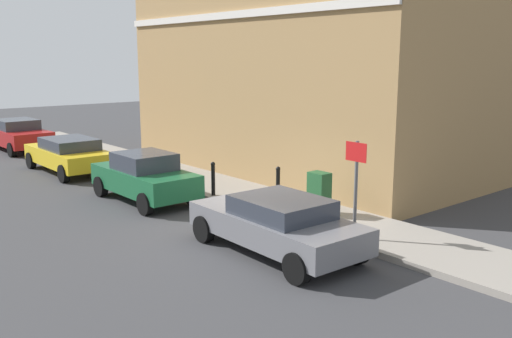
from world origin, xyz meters
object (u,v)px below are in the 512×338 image
Objects in this scene: bollard_near_cabinet at (278,183)px; car_grey at (277,223)px; bollard_far_kerb at (213,177)px; car_green at (145,177)px; car_red at (17,134)px; street_sign at (356,175)px; car_yellow at (69,154)px; utility_cabinet at (319,195)px.

car_grey is at bearing -132.48° from bollard_near_cabinet.
bollard_far_kerb is (1.70, 4.79, 0.01)m from car_grey.
car_red is at bearing -0.76° from car_green.
car_red is 19.17m from street_sign.
utility_cabinet is at bearing -165.80° from car_yellow.
car_grey is at bearing 179.36° from car_green.
car_red is 4.37× the size of bollard_far_kerb.
car_yellow reaches higher than utility_cabinet.
car_yellow is at bearing 103.87° from bollard_far_kerb.
car_yellow is 4.30× the size of bollard_near_cabinet.
car_green is 2.07m from bollard_far_kerb.
car_green is 3.78× the size of bollard_far_kerb.
car_green is 3.78× the size of bollard_near_cabinet.
bollard_far_kerb is (1.54, -13.56, -0.05)m from car_red.
utility_cabinet is at bearing -93.28° from bollard_near_cabinet.
car_red is at bearing 0.88° from car_grey.
street_sign is (0.05, -5.53, 0.96)m from bollard_far_kerb.
car_yellow reaches higher than bollard_near_cabinet.
car_green is 3.42× the size of utility_cabinet.
utility_cabinet is at bearing 65.99° from street_sign.
bollard_near_cabinet is at bearing 86.72° from utility_cabinet.
car_yellow is at bearing 0.39° from car_green.
bollard_near_cabinet is at bearing -60.66° from bollard_far_kerb.
car_red is 15.59m from bollard_near_cabinet.
car_grey is 0.97× the size of car_red.
car_yellow is 4.30× the size of bollard_far_kerb.
bollard_near_cabinet and bollard_far_kerb have the same top height.
street_sign is (1.74, -0.74, 0.97)m from car_grey.
bollard_far_kerb is at bearing -166.01° from car_yellow.
car_red is 17.30m from utility_cabinet.
utility_cabinet is 3.68m from bollard_far_kerb.
car_yellow is 3.88× the size of utility_cabinet.
utility_cabinet is 1.11× the size of bollard_near_cabinet.
car_red is at bearing 94.75° from street_sign.
car_green reaches higher than car_yellow.
car_green is 0.87× the size of car_red.
utility_cabinet is at bearing -75.50° from bollard_far_kerb.
utility_cabinet is 1.11× the size of bollard_far_kerb.
car_red is at bearing 96.48° from bollard_far_kerb.
car_red is 4.37× the size of bollard_near_cabinet.
car_red is at bearing -1.41° from car_yellow.
car_grey is 2.89m from utility_cabinet.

